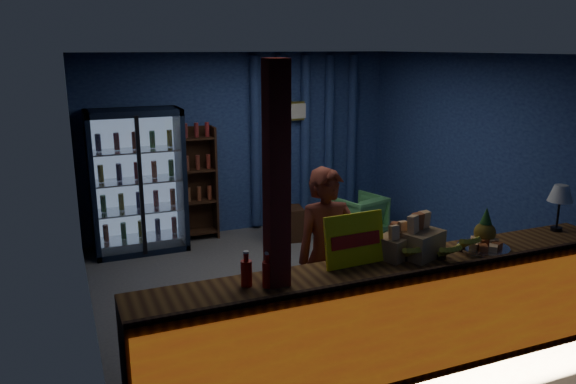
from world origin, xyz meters
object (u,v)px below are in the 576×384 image
(table_lamp, at_px, (560,195))
(green_chair, at_px, (359,215))
(shopkeeper, at_px, (327,257))
(pastry_tray, at_px, (483,246))

(table_lamp, bearing_deg, green_chair, 97.37)
(shopkeeper, relative_size, table_lamp, 3.64)
(table_lamp, bearing_deg, pastry_tray, -172.37)
(pastry_tray, distance_m, table_lamp, 1.06)
(shopkeeper, height_order, table_lamp, shopkeeper)
(pastry_tray, xyz_separation_m, table_lamp, (1.00, 0.13, 0.33))
(shopkeeper, xyz_separation_m, green_chair, (1.81, 2.56, -0.53))
(shopkeeper, distance_m, pastry_tray, 1.38)
(green_chair, xyz_separation_m, table_lamp, (0.40, -3.08, 1.01))
(pastry_tray, bearing_deg, shopkeeper, 151.61)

